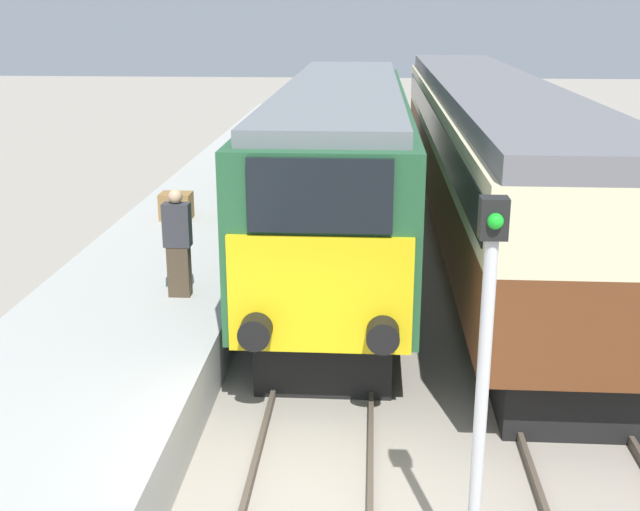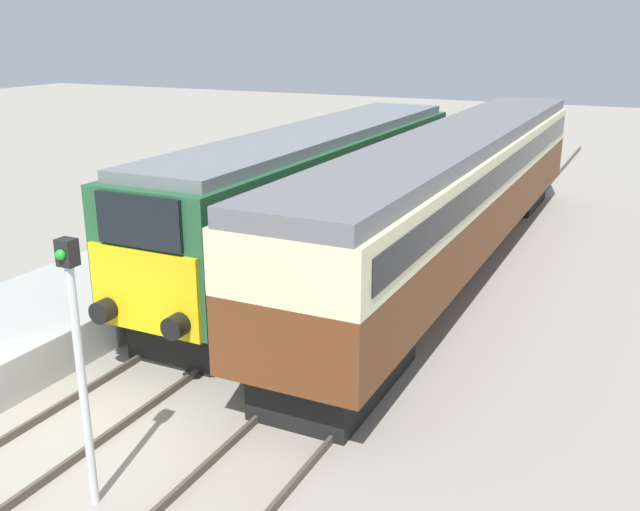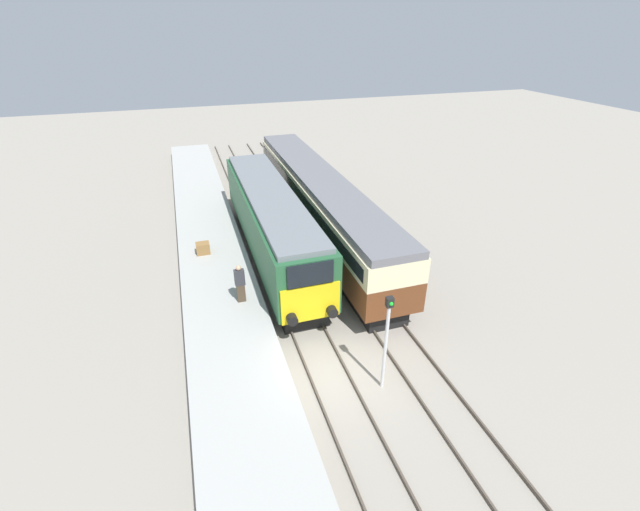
% 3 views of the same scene
% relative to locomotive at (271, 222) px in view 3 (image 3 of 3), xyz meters
% --- Properties ---
extents(ground_plane, '(120.00, 120.00, 0.00)m').
position_rel_locomotive_xyz_m(ground_plane, '(0.00, -9.79, -2.22)').
color(ground_plane, gray).
extents(platform_left, '(3.50, 50.00, 0.88)m').
position_rel_locomotive_xyz_m(platform_left, '(-3.30, -1.79, -1.78)').
color(platform_left, '#A8A8A3').
rests_on(platform_left, ground_plane).
extents(rails_near_track, '(1.51, 60.00, 0.14)m').
position_rel_locomotive_xyz_m(rails_near_track, '(0.00, -4.79, -2.15)').
color(rails_near_track, '#4C4238').
rests_on(rails_near_track, ground_plane).
extents(rails_far_track, '(1.50, 60.00, 0.14)m').
position_rel_locomotive_xyz_m(rails_far_track, '(3.40, -4.79, -2.15)').
color(rails_far_track, '#4C4238').
rests_on(rails_far_track, ground_plane).
extents(locomotive, '(2.70, 15.25, 3.96)m').
position_rel_locomotive_xyz_m(locomotive, '(0.00, 0.00, 0.00)').
color(locomotive, black).
rests_on(locomotive, ground_plane).
extents(passenger_carriage, '(2.75, 20.62, 3.89)m').
position_rel_locomotive_xyz_m(passenger_carriage, '(3.40, 1.99, 0.16)').
color(passenger_carriage, black).
rests_on(passenger_carriage, ground_plane).
extents(person_on_platform, '(0.44, 0.26, 1.82)m').
position_rel_locomotive_xyz_m(person_on_platform, '(-2.49, -5.02, -0.43)').
color(person_on_platform, '#473828').
rests_on(person_on_platform, platform_left).
extents(signal_post, '(0.24, 0.28, 3.96)m').
position_rel_locomotive_xyz_m(signal_post, '(1.70, -10.80, 0.13)').
color(signal_post, silver).
rests_on(signal_post, ground_plane).
extents(luggage_crate, '(0.70, 0.56, 0.60)m').
position_rel_locomotive_xyz_m(luggage_crate, '(-3.76, 0.01, -1.04)').
color(luggage_crate, olive).
rests_on(luggage_crate, platform_left).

